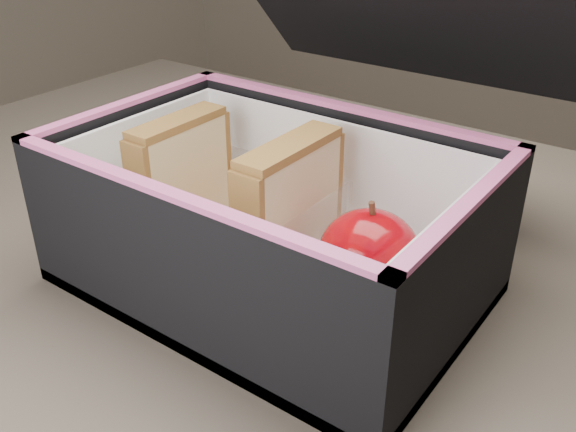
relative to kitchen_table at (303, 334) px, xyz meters
The scene contains 8 objects.
kitchen_table is the anchor object (origin of this frame).
lunch_bag 0.17m from the kitchen_table, 86.01° to the right, with size 0.33×0.37×0.28m.
plastic_tub 0.15m from the kitchen_table, 130.20° to the right, with size 0.16×0.12×0.07m, color white, non-canonical shape.
sandwich_left 0.20m from the kitchen_table, 154.25° to the right, with size 0.03×0.10×0.11m.
sandwich_right 0.17m from the kitchen_table, 69.05° to the right, with size 0.03×0.10×0.11m.
carrot_sticks 0.14m from the kitchen_table, 130.78° to the right, with size 0.04×0.15×0.03m.
paper_napkin 0.15m from the kitchen_table, 27.69° to the right, with size 0.08×0.08×0.01m, color white.
red_apple 0.18m from the kitchen_table, 28.03° to the right, with size 0.10×0.10×0.08m.
Camera 1 is at (0.28, -0.41, 1.06)m, focal length 40.00 mm.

